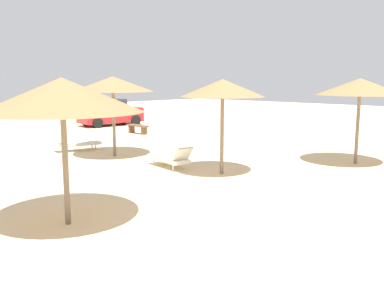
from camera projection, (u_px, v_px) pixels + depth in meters
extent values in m
plane|color=beige|center=(287.00, 210.00, 9.36)|extent=(80.00, 80.00, 0.00)
cylinder|color=#75604C|center=(222.00, 134.00, 12.80)|extent=(0.12, 0.12, 2.52)
cone|color=olive|center=(223.00, 88.00, 12.58)|extent=(2.61, 2.61, 0.54)
cylinder|color=#75604C|center=(114.00, 123.00, 15.77)|extent=(0.12, 0.12, 2.59)
cone|color=olive|center=(113.00, 84.00, 15.54)|extent=(3.10, 3.10, 0.58)
cylinder|color=#75604C|center=(357.00, 128.00, 14.37)|extent=(0.12, 0.12, 2.52)
cone|color=olive|center=(360.00, 87.00, 14.14)|extent=(2.95, 2.95, 0.57)
cylinder|color=#75604C|center=(66.00, 167.00, 8.28)|extent=(0.12, 0.12, 2.40)
cone|color=olive|center=(62.00, 95.00, 8.06)|extent=(3.20, 3.20, 0.68)
cube|color=silver|center=(168.00, 159.00, 13.96)|extent=(0.89, 1.78, 0.12)
cube|color=silver|center=(182.00, 154.00, 13.29)|extent=(0.69, 0.49, 0.49)
cylinder|color=silver|center=(184.00, 166.00, 13.65)|extent=(0.06, 0.06, 0.22)
cylinder|color=silver|center=(173.00, 167.00, 13.38)|extent=(0.06, 0.06, 0.22)
cylinder|color=silver|center=(164.00, 160.00, 14.59)|extent=(0.06, 0.06, 0.22)
cylinder|color=silver|center=(154.00, 162.00, 14.32)|extent=(0.06, 0.06, 0.22)
cube|color=silver|center=(80.00, 144.00, 17.23)|extent=(1.80, 0.99, 0.12)
cube|color=silver|center=(61.00, 141.00, 16.76)|extent=(0.65, 0.74, 0.31)
cylinder|color=silver|center=(67.00, 150.00, 16.74)|extent=(0.06, 0.06, 0.22)
cylinder|color=silver|center=(64.00, 148.00, 17.10)|extent=(0.06, 0.06, 0.22)
cylinder|color=silver|center=(96.00, 147.00, 17.40)|extent=(0.06, 0.06, 0.22)
cylinder|color=silver|center=(92.00, 146.00, 17.76)|extent=(0.06, 0.06, 0.22)
cube|color=brown|center=(138.00, 126.00, 22.56)|extent=(0.42, 1.50, 0.08)
cube|color=brown|center=(144.00, 131.00, 22.22)|extent=(0.36, 0.12, 0.41)
cube|color=brown|center=(132.00, 129.00, 22.98)|extent=(0.36, 0.12, 0.41)
cube|color=#B21E23|center=(111.00, 115.00, 26.68)|extent=(4.20, 2.23, 0.90)
cube|color=#262D38|center=(108.00, 104.00, 26.44)|extent=(2.20, 1.82, 0.60)
cylinder|color=black|center=(123.00, 118.00, 28.24)|extent=(0.66, 0.31, 0.64)
cylinder|color=black|center=(136.00, 120.00, 26.87)|extent=(0.66, 0.31, 0.64)
cylinder|color=black|center=(86.00, 121.00, 26.59)|extent=(0.66, 0.31, 0.64)
cylinder|color=black|center=(98.00, 123.00, 25.22)|extent=(0.66, 0.31, 0.64)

